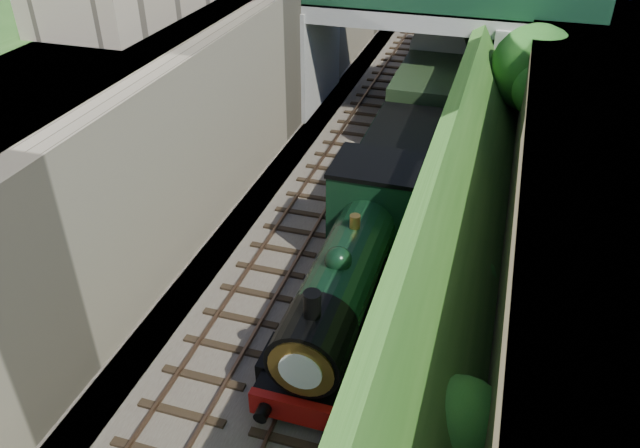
# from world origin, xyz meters

# --- Properties ---
(trackbed) EXTENTS (10.00, 90.00, 0.20)m
(trackbed) POSITION_xyz_m (0.00, 20.00, 0.10)
(trackbed) COLOR #473F38
(trackbed) RESTS_ON ground
(retaining_wall) EXTENTS (1.00, 90.00, 7.00)m
(retaining_wall) POSITION_xyz_m (-5.50, 20.00, 3.50)
(retaining_wall) COLOR #756B56
(retaining_wall) RESTS_ON ground
(street_plateau_left) EXTENTS (6.00, 90.00, 7.00)m
(street_plateau_left) POSITION_xyz_m (-9.00, 20.00, 3.50)
(street_plateau_left) COLOR #262628
(street_plateau_left) RESTS_ON ground
(street_plateau_right) EXTENTS (8.00, 90.00, 6.25)m
(street_plateau_right) POSITION_xyz_m (9.50, 20.00, 3.12)
(street_plateau_right) COLOR #262628
(street_plateau_right) RESTS_ON ground
(embankment_slope) EXTENTS (4.63, 90.00, 6.37)m
(embankment_slope) POSITION_xyz_m (4.96, 17.72, 2.70)
(embankment_slope) COLOR #1E4714
(embankment_slope) RESTS_ON ground
(track_left) EXTENTS (2.50, 90.00, 0.20)m
(track_left) POSITION_xyz_m (-2.00, 20.00, 0.25)
(track_left) COLOR black
(track_left) RESTS_ON trackbed
(track_right) EXTENTS (2.50, 90.00, 0.20)m
(track_right) POSITION_xyz_m (1.20, 20.00, 0.25)
(track_right) COLOR black
(track_right) RESTS_ON trackbed
(road_bridge) EXTENTS (16.00, 6.40, 7.25)m
(road_bridge) POSITION_xyz_m (0.94, 24.00, 4.08)
(road_bridge) COLOR gray
(road_bridge) RESTS_ON ground
(tree) EXTENTS (3.60, 3.80, 6.60)m
(tree) POSITION_xyz_m (5.91, 19.19, 4.65)
(tree) COLOR black
(tree) RESTS_ON ground
(locomotive) EXTENTS (3.10, 10.22, 3.83)m
(locomotive) POSITION_xyz_m (1.20, 7.34, 1.89)
(locomotive) COLOR black
(locomotive) RESTS_ON trackbed
(tender) EXTENTS (2.70, 6.00, 3.05)m
(tender) POSITION_xyz_m (1.20, 14.71, 1.62)
(tender) COLOR black
(tender) RESTS_ON trackbed
(coach_front) EXTENTS (2.90, 18.00, 3.70)m
(coach_front) POSITION_xyz_m (1.20, 27.31, 2.05)
(coach_front) COLOR black
(coach_front) RESTS_ON trackbed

